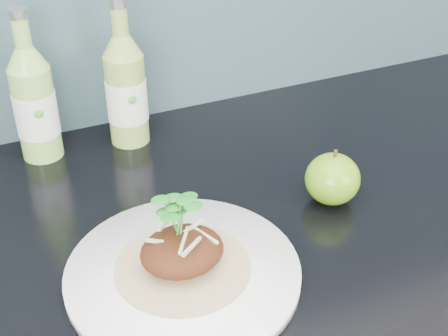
{
  "coord_description": "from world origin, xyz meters",
  "views": [
    {
      "loc": [
        -0.2,
        1.05,
        1.42
      ],
      "look_at": [
        0.06,
        1.63,
        1.0
      ],
      "focal_mm": 50.0,
      "sensor_mm": 36.0,
      "label": 1
    }
  ],
  "objects_px": {
    "cider_bottle_right": "(126,90)",
    "dinner_plate": "(183,273)",
    "green_apple": "(332,179)",
    "cider_bottle_left": "(35,104)"
  },
  "relations": [
    {
      "from": "cider_bottle_right",
      "to": "dinner_plate",
      "type": "bearing_deg",
      "value": -78.96
    },
    {
      "from": "green_apple",
      "to": "cider_bottle_left",
      "type": "height_order",
      "value": "cider_bottle_left"
    },
    {
      "from": "green_apple",
      "to": "cider_bottle_right",
      "type": "relative_size",
      "value": 0.4
    },
    {
      "from": "dinner_plate",
      "to": "green_apple",
      "type": "distance_m",
      "value": 0.25
    },
    {
      "from": "dinner_plate",
      "to": "cider_bottle_left",
      "type": "height_order",
      "value": "cider_bottle_left"
    },
    {
      "from": "dinner_plate",
      "to": "cider_bottle_right",
      "type": "relative_size",
      "value": 1.56
    },
    {
      "from": "cider_bottle_left",
      "to": "dinner_plate",
      "type": "bearing_deg",
      "value": -57.06
    },
    {
      "from": "green_apple",
      "to": "cider_bottle_right",
      "type": "distance_m",
      "value": 0.35
    },
    {
      "from": "dinner_plate",
      "to": "cider_bottle_left",
      "type": "distance_m",
      "value": 0.37
    },
    {
      "from": "dinner_plate",
      "to": "cider_bottle_right",
      "type": "height_order",
      "value": "cider_bottle_right"
    }
  ]
}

